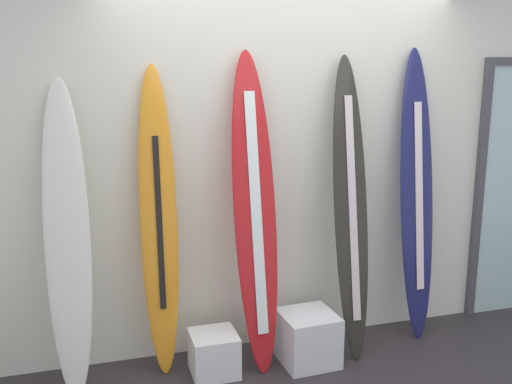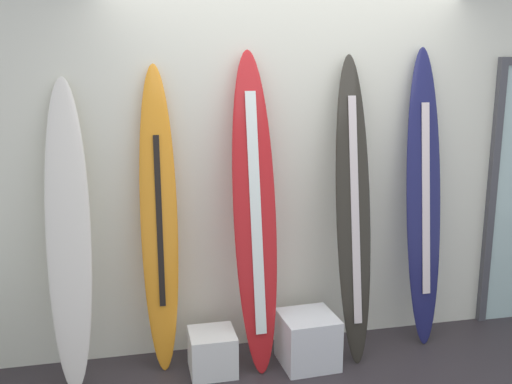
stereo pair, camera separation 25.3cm
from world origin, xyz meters
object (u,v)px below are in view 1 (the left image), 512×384
Objects in this scene: surfboard_ivory at (67,239)px; surfboard_crimson at (255,213)px; surfboard_sunset at (159,225)px; surfboard_navy at (417,198)px; display_block_center at (308,338)px; display_block_left at (214,353)px; surfboard_charcoal at (351,208)px.

surfboard_crimson is at bearing -1.65° from surfboard_ivory.
surfboard_navy reaches higher than surfboard_sunset.
surfboard_ivory is 0.91× the size of surfboard_navy.
display_block_center is (0.34, -0.12, -0.89)m from surfboard_crimson.
display_block_left is (0.31, -0.19, -0.86)m from surfboard_sunset.
surfboard_sunset is 1.29m from display_block_center.
surfboard_navy is (0.58, 0.09, 0.01)m from surfboard_charcoal.
display_block_center reaches higher than display_block_left.
surfboard_sunset reaches higher than display_block_left.
surfboard_crimson is at bearing 178.94° from surfboard_charcoal.
surfboard_sunset is at bearing 6.85° from surfboard_ivory.
display_block_center is at bearing -19.80° from surfboard_crimson.
surfboard_ivory is 5.08× the size of display_block_center.
display_block_left is at bearing -164.71° from surfboard_crimson.
surfboard_charcoal is at bearing -1.43° from surfboard_ivory.
display_block_center is (0.66, -0.04, 0.04)m from display_block_left.
surfboard_navy is at bearing 3.61° from surfboard_crimson.
surfboard_charcoal is (1.31, -0.11, 0.05)m from surfboard_sunset.
surfboard_ivory is at bearing 178.35° from surfboard_crimson.
surfboard_navy is (1.89, -0.02, 0.06)m from surfboard_sunset.
surfboard_sunset reaches higher than surfboard_ivory.
surfboard_sunset is (0.57, 0.07, 0.02)m from surfboard_ivory.
surfboard_navy reaches higher than display_block_left.
surfboard_ivory is 1.74m from display_block_center.
display_block_center is (1.53, -0.16, -0.80)m from surfboard_ivory.
surfboard_charcoal is at bearing 4.13° from display_block_left.
display_block_center is (-0.92, -0.20, -0.89)m from surfboard_navy.
surfboard_charcoal is (1.88, -0.05, 0.07)m from surfboard_ivory.
surfboard_charcoal is 0.95m from display_block_center.
surfboard_charcoal reaches higher than surfboard_ivory.
surfboard_ivory is 0.92× the size of surfboard_crimson.
surfboard_navy is 5.59× the size of display_block_center.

